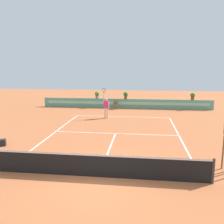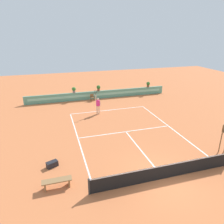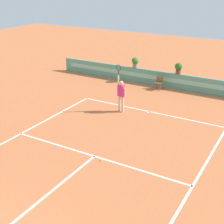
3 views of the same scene
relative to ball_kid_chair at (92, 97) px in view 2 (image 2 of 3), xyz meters
name	(u,v)px [view 2 (image 2 of 3)]	position (x,y,z in m)	size (l,w,h in m)	color
ground_plane	(127,134)	(1.02, -9.66, -0.48)	(60.00, 60.00, 0.00)	#C66B3D
court_lines	(125,130)	(1.02, -8.94, -0.47)	(8.32, 11.94, 0.01)	white
net	(165,171)	(1.02, -15.66, 0.03)	(8.92, 0.10, 1.00)	#333333
back_wall_barrier	(99,95)	(1.02, 0.73, 0.02)	(18.00, 0.21, 1.00)	#599E84
ball_kid_chair	(92,97)	(0.00, 0.00, 0.00)	(0.44, 0.44, 0.85)	brown
bench_courtside	(57,182)	(-4.97, -14.63, -0.10)	(1.60, 0.44, 0.51)	olive
gear_bag	(52,164)	(-5.18, -12.57, -0.30)	(0.70, 0.36, 0.36)	black
tennis_player	(98,104)	(-0.32, -4.54, 0.57)	(0.62, 0.26, 2.58)	beige
tennis_ball_near_baseline	(131,132)	(1.44, -9.43, -0.44)	(0.07, 0.07, 0.07)	#CCE033
potted_plant_far_right	(148,84)	(7.87, 0.73, 0.93)	(0.48, 0.48, 0.72)	brown
potted_plant_centre	(98,88)	(1.00, 0.73, 0.93)	(0.48, 0.48, 0.72)	brown
potted_plant_left	(74,90)	(-2.09, 0.73, 0.93)	(0.48, 0.48, 0.72)	gray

